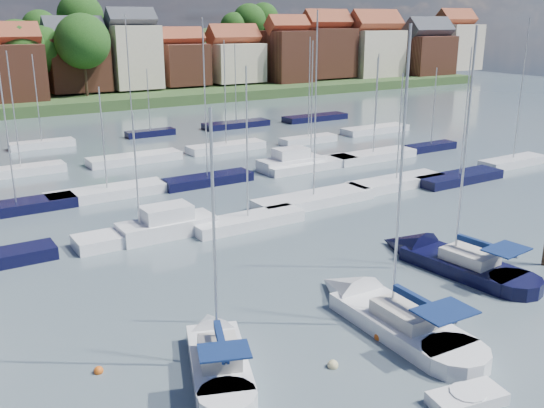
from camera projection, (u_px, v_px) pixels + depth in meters
ground at (140, 170)px, 62.88m from camera, size 260.00×260.00×0.00m
sailboat_left at (217, 354)px, 27.74m from camera, size 5.52×9.52×12.69m
sailboat_centre at (379, 312)px, 31.74m from camera, size 3.51×12.03×16.20m
sailboat_navy at (443, 259)px, 38.65m from camera, size 4.26×11.81×16.01m
tender at (467, 399)px, 24.65m from camera, size 3.36×2.00×0.68m
buoy_c at (333, 367)px, 27.35m from camera, size 0.50×0.50×0.50m
buoy_d at (476, 359)px, 27.98m from camera, size 0.50×0.50×0.50m
buoy_e at (420, 262)px, 39.14m from camera, size 0.48×0.48×0.48m
buoy_g at (99, 373)px, 26.92m from camera, size 0.43×0.43×0.43m
buoy_h at (380, 339)px, 29.79m from camera, size 0.55×0.55×0.55m
marina_field at (176, 173)px, 59.79m from camera, size 79.62×41.41×15.93m
far_shore_town at (5, 67)px, 137.77m from camera, size 212.46×90.00×22.27m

